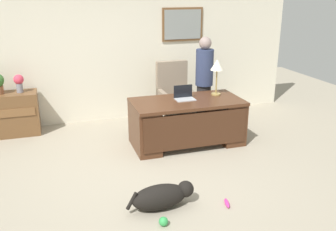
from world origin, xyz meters
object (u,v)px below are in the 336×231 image
vase_with_flowers (19,82)px  laptop (184,96)px  desk_lamp (217,67)px  desk (187,121)px  dog_toy_ball (163,221)px  dog_lying (162,196)px  person_standing (204,82)px  dog_toy_plush (227,203)px  armchair (174,97)px

vase_with_flowers → laptop: bearing=-25.8°
laptop → desk_lamp: size_ratio=0.52×
desk → dog_toy_ball: (-1.05, -2.07, -0.36)m
laptop → vase_with_flowers: (-2.60, 1.26, 0.13)m
desk → dog_toy_ball: bearing=-116.9°
desk → desk_lamp: (0.59, 0.19, 0.83)m
desk → dog_lying: size_ratio=2.13×
person_standing → desk_lamp: size_ratio=2.75×
dog_lying → dog_toy_ball: size_ratio=8.06×
desk_lamp → laptop: bearing=-172.2°
vase_with_flowers → dog_lying: bearing=-61.7°
dog_lying → desk: bearing=60.9°
desk_lamp → dog_toy_plush: 2.55m
dog_toy_plush → laptop: bearing=85.1°
laptop → armchair: bearing=81.3°
desk → armchair: bearing=83.5°
dog_lying → vase_with_flowers: vase_with_flowers is taller
dog_toy_plush → vase_with_flowers: bearing=126.5°
desk → dog_toy_ball: size_ratio=17.19×
armchair → dog_lying: (-1.08, -2.77, -0.36)m
person_standing → laptop: person_standing is taller
armchair → dog_toy_plush: 3.01m
dog_lying → dog_toy_plush: bearing=-13.6°
armchair → dog_toy_ball: bearing=-110.6°
person_standing → dog_lying: size_ratio=1.98×
person_standing → armchair: bearing=144.8°
vase_with_flowers → dog_toy_ball: bearing=-65.5°
desk_lamp → dog_toy_plush: bearing=-110.5°
desk_lamp → dog_toy_ball: (-1.64, -2.26, -1.19)m
dog_toy_ball → dog_toy_plush: (0.86, 0.16, -0.03)m
armchair → desk_lamp: bearing=-61.2°
desk → vase_with_flowers: bearing=152.5°
armchair → dog_toy_plush: (-0.32, -2.95, -0.49)m
laptop → vase_with_flowers: 2.89m
desk → dog_lying: desk is taller
dog_lying → laptop: bearing=63.0°
desk → desk_lamp: bearing=18.1°
desk_lamp → person_standing: bearing=90.2°
laptop → dog_toy_ball: size_ratio=3.04×
vase_with_flowers → desk_lamp: bearing=-20.1°
armchair → dog_toy_ball: armchair is taller
desk_lamp → vase_with_flowers: (-3.21, 1.17, -0.29)m
dog_lying → desk_lamp: 2.69m
desk → person_standing: size_ratio=1.08×
dog_lying → dog_toy_plush: (0.76, -0.18, -0.13)m
desk_lamp → desk: bearing=-161.9°
dog_lying → desk_lamp: bearing=51.1°
laptop → dog_toy_plush: laptop is taller
laptop → dog_toy_plush: (-0.17, -2.02, -0.79)m
person_standing → dog_toy_plush: 2.86m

